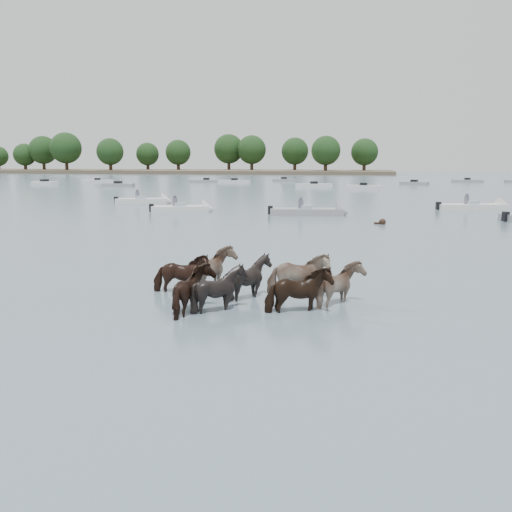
# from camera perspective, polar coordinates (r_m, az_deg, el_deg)

# --- Properties ---
(ground) EXTENTS (400.00, 400.00, 0.00)m
(ground) POSITION_cam_1_polar(r_m,az_deg,el_deg) (15.45, 3.61, -4.65)
(ground) COLOR #4A5A6B
(ground) RESTS_ON ground
(shoreline) EXTENTS (160.00, 30.00, 1.00)m
(shoreline) POSITION_cam_1_polar(r_m,az_deg,el_deg) (179.87, -12.75, 8.47)
(shoreline) COLOR #4C4233
(shoreline) RESTS_ON ground
(pony_herd) EXTENTS (6.26, 4.38, 1.51)m
(pony_herd) POSITION_cam_1_polar(r_m,az_deg,el_deg) (15.35, -0.83, -2.88)
(pony_herd) COLOR black
(pony_herd) RESTS_ON ground
(swimming_pony) EXTENTS (0.72, 0.44, 0.44)m
(swimming_pony) POSITION_cam_1_polar(r_m,az_deg,el_deg) (34.89, 12.76, 3.38)
(swimming_pony) COLOR black
(swimming_pony) RESTS_ON ground
(motorboat_a) EXTENTS (4.96, 3.00, 1.92)m
(motorboat_a) POSITION_cam_1_polar(r_m,az_deg,el_deg) (42.36, -6.81, 4.81)
(motorboat_a) COLOR silver
(motorboat_a) RESTS_ON ground
(motorboat_b) EXTENTS (5.84, 2.46, 1.92)m
(motorboat_b) POSITION_cam_1_polar(r_m,az_deg,el_deg) (39.93, 6.29, 4.51)
(motorboat_b) COLOR gray
(motorboat_b) RESTS_ON ground
(motorboat_c) EXTENTS (6.02, 2.96, 1.92)m
(motorboat_c) POSITION_cam_1_polar(r_m,az_deg,el_deg) (47.33, 22.12, 4.67)
(motorboat_c) COLOR silver
(motorboat_c) RESTS_ON ground
(motorboat_f) EXTENTS (5.24, 2.84, 1.92)m
(motorboat_f) POSITION_cam_1_polar(r_m,az_deg,el_deg) (51.25, -10.81, 5.55)
(motorboat_f) COLOR silver
(motorboat_f) RESTS_ON ground
(distant_flotilla) EXTENTS (101.98, 29.55, 0.93)m
(distant_flotilla) POSITION_cam_1_polar(r_m,az_deg,el_deg) (93.61, 9.23, 7.45)
(distant_flotilla) COLOR silver
(distant_flotilla) RESTS_ON ground
(treeline) EXTENTS (146.67, 24.13, 12.34)m
(treeline) POSITION_cam_1_polar(r_m,az_deg,el_deg) (178.56, -10.86, 10.49)
(treeline) COLOR #382619
(treeline) RESTS_ON ground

